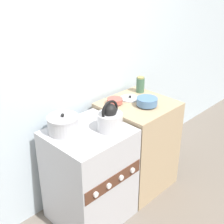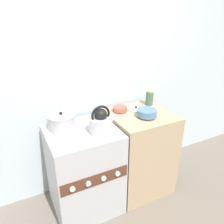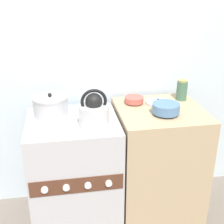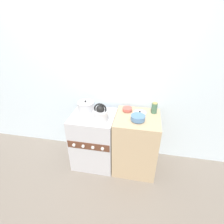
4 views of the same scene
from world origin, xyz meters
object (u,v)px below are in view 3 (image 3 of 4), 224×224
kettle (94,112)px  small_ceramic_bowl (134,100)px  stove (75,174)px  enamel_bowl (166,108)px  storage_jar (182,90)px  loose_pot_lid (158,102)px  cooking_pot (51,106)px

kettle → small_ceramic_bowl: 0.42m
stove → enamel_bowl: size_ratio=4.62×
storage_jar → loose_pot_lid: (-0.19, -0.04, -0.07)m
stove → kettle: bearing=-35.5°
stove → cooking_pot: 0.53m
storage_jar → enamel_bowl: bearing=-129.5°
kettle → enamel_bowl: (0.49, 0.03, -0.02)m
storage_jar → loose_pot_lid: size_ratio=0.84×
enamel_bowl → storage_jar: storage_jar is taller
kettle → enamel_bowl: bearing=3.1°
loose_pot_lid → kettle: bearing=-154.6°
kettle → loose_pot_lid: 0.56m
cooking_pot → storage_jar: bearing=3.0°
stove → enamel_bowl: bearing=-6.8°
small_ceramic_bowl → loose_pot_lid: bearing=-7.6°
kettle → cooking_pot: (-0.28, 0.23, -0.03)m
enamel_bowl → loose_pot_lid: enamel_bowl is taller
stove → kettle: kettle is taller
kettle → small_ceramic_bowl: (0.32, 0.26, -0.03)m
stove → loose_pot_lid: size_ratio=4.61×
kettle → loose_pot_lid: (0.50, 0.24, -0.06)m
stove → small_ceramic_bowl: bearing=19.1°
kettle → storage_jar: 0.75m
stove → small_ceramic_bowl: size_ratio=6.14×
kettle → small_ceramic_bowl: bearing=39.0°
cooking_pot → enamel_bowl: cooking_pot is taller
stove → storage_jar: 1.01m
small_ceramic_bowl → stove: bearing=-160.9°
cooking_pot → storage_jar: storage_jar is taller
cooking_pot → storage_jar: size_ratio=1.58×
kettle → storage_jar: size_ratio=1.61×
cooking_pot → enamel_bowl: bearing=-14.6°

